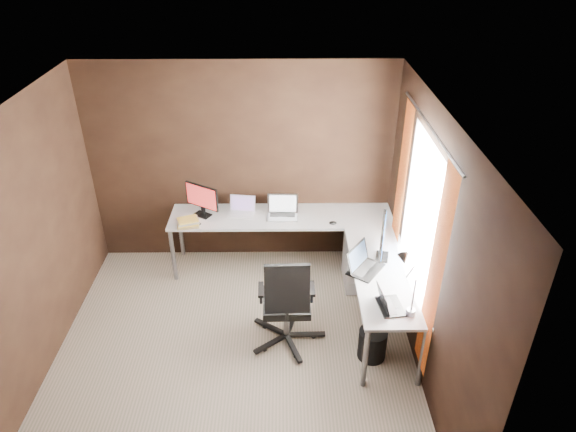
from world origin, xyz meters
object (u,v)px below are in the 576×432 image
object	(u,v)px
laptop_black_big	(363,264)
wastebasket	(372,344)
laptop_white	(242,210)
laptop_silver	(283,211)
book_stack	(188,222)
monitor_right	(382,237)
drawer_pedestal	(363,262)
monitor_left	(202,198)
laptop_black_small	(388,304)
office_chair	(287,317)
desk_lamp	(407,276)

from	to	relation	value
laptop_black_big	wastebasket	world-z (taller)	laptop_black_big
laptop_white	laptop_black_big	world-z (taller)	laptop_black_big
laptop_silver	wastebasket	bearing A→B (deg)	-58.00
book_stack	monitor_right	bearing A→B (deg)	-17.31
laptop_black_big	wastebasket	bearing A→B (deg)	-135.74
drawer_pedestal	monitor_left	bearing A→B (deg)	168.52
drawer_pedestal	laptop_white	xyz separation A→B (m)	(-1.43, 0.42, 0.48)
laptop_white	book_stack	xyz separation A→B (m)	(-0.61, -0.27, -0.01)
monitor_right	laptop_black_big	xyz separation A→B (m)	(-0.22, -0.20, -0.19)
laptop_white	laptop_silver	xyz separation A→B (m)	(0.49, -0.05, 0.01)
drawer_pedestal	laptop_black_small	world-z (taller)	laptop_black_small
drawer_pedestal	laptop_silver	world-z (taller)	laptop_silver
drawer_pedestal	monitor_right	size ratio (longest dim) A/B	1.16
laptop_black_small	office_chair	distance (m)	1.08
laptop_black_small	desk_lamp	world-z (taller)	desk_lamp
monitor_left	laptop_white	size ratio (longest dim) A/B	1.20
laptop_black_small	desk_lamp	xyz separation A→B (m)	(0.12, -0.04, 0.34)
laptop_white	wastebasket	xyz separation A→B (m)	(1.37, -1.61, -0.61)
laptop_black_small	desk_lamp	size ratio (longest dim) A/B	0.53
laptop_white	laptop_black_big	bearing A→B (deg)	-32.81
laptop_black_big	book_stack	bearing A→B (deg)	101.04
monitor_left	office_chair	size ratio (longest dim) A/B	0.37
laptop_black_big	office_chair	world-z (taller)	office_chair
monitor_left	desk_lamp	bearing A→B (deg)	-9.09
monitor_right	laptop_silver	bearing A→B (deg)	62.99
office_chair	wastebasket	bearing A→B (deg)	-15.86
wastebasket	laptop_black_small	bearing A→B (deg)	-56.73
laptop_black_big	office_chair	size ratio (longest dim) A/B	0.43
office_chair	book_stack	bearing A→B (deg)	133.92
desk_lamp	wastebasket	distance (m)	0.98
drawer_pedestal	office_chair	xyz separation A→B (m)	(-0.90, -0.97, 0.02)
laptop_silver	wastebasket	world-z (taller)	laptop_silver
monitor_right	laptop_silver	xyz separation A→B (m)	(-1.03, 0.87, -0.19)
drawer_pedestal	book_stack	bearing A→B (deg)	175.78
drawer_pedestal	monitor_right	bearing A→B (deg)	-80.52
monitor_left	laptop_black_big	world-z (taller)	monitor_left
drawer_pedestal	laptop_white	size ratio (longest dim) A/B	1.79
monitor_right	wastebasket	distance (m)	1.07
monitor_left	laptop_silver	world-z (taller)	monitor_left
monitor_right	laptop_black_big	bearing A→B (deg)	146.29
laptop_black_small	office_chair	world-z (taller)	office_chair
monitor_left	desk_lamp	xyz separation A→B (m)	(2.03, -1.73, 0.16)
office_chair	laptop_white	bearing A→B (deg)	109.35
drawer_pedestal	desk_lamp	world-z (taller)	desk_lamp
laptop_black_big	book_stack	distance (m)	2.09
office_chair	wastebasket	distance (m)	0.89
monitor_left	laptop_silver	bearing A→B (deg)	30.13
laptop_silver	laptop_black_big	size ratio (longest dim) A/B	0.81
desk_lamp	office_chair	size ratio (longest dim) A/B	0.56
laptop_silver	laptop_black_small	bearing A→B (deg)	-57.74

